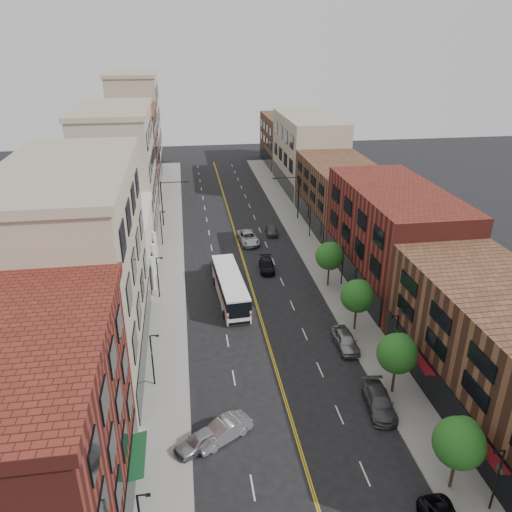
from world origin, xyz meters
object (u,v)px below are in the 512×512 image
car_lane_behind (219,267)px  car_angle_a (200,441)px  city_bus (230,286)px  car_lane_a (267,266)px  car_parked_mid (379,402)px  car_lane_b (248,238)px  car_lane_c (271,230)px  car_parked_far (346,340)px  car_angle_b (223,431)px

car_lane_behind → car_angle_a: bearing=76.0°
city_bus → car_lane_a: size_ratio=2.68×
city_bus → car_parked_mid: city_bus is taller
car_angle_a → car_lane_a: car_angle_a is taller
car_lane_b → car_lane_c: 4.91m
car_parked_far → car_lane_a: size_ratio=1.03×
car_angle_a → car_lane_b: car_lane_b is taller
city_bus → car_lane_b: size_ratio=2.13×
city_bus → car_parked_mid: size_ratio=2.41×
car_parked_mid → car_lane_b: (-5.90, 36.94, 0.06)m
car_angle_b → car_lane_c: size_ratio=1.17×
car_angle_a → car_angle_b: car_angle_b is taller
city_bus → car_lane_c: (8.35, 19.64, -1.13)m
car_angle_a → car_parked_mid: 14.94m
car_angle_a → car_lane_c: bearing=132.5°
car_angle_b → car_parked_far: 16.61m
car_angle_a → car_parked_far: size_ratio=0.84×
car_parked_mid → city_bus: bearing=122.8°
car_angle_a → city_bus: bearing=138.1°
car_lane_behind → car_parked_far: bearing=113.7°
car_lane_b → car_lane_c: (4.00, 2.85, -0.12)m
city_bus → car_lane_behind: 7.60m
car_lane_a → car_angle_b: bearing=-101.6°
car_angle_a → car_lane_behind: car_lane_behind is taller
car_parked_far → car_lane_a: 18.97m
car_angle_a → car_angle_b: 1.93m
city_bus → car_lane_b: bearing=72.1°
car_angle_b → car_lane_c: car_angle_b is taller
car_lane_behind → car_angle_b: bearing=79.3°
car_lane_c → car_angle_b: bearing=-101.5°
car_parked_far → car_angle_a: bearing=-143.4°
city_bus → car_lane_c: size_ratio=3.06×
car_angle_b → car_lane_a: (8.24, 28.70, -0.11)m
car_lane_a → car_parked_mid: bearing=-75.7°
city_bus → car_lane_b: city_bus is taller
car_lane_behind → car_lane_b: car_lane_b is taller
car_angle_b → car_lane_b: (7.10, 38.34, 0.03)m
car_angle_b → car_lane_behind: car_angle_b is taller
car_angle_b → car_lane_b: bearing=138.5°
car_angle_b → car_lane_a: bearing=133.0°
city_bus → car_lane_a: 9.09m
car_parked_mid → car_lane_behind: 29.74m
car_angle_a → car_parked_far: car_parked_far is taller
city_bus → car_angle_b: size_ratio=2.62×
car_lane_b → car_lane_behind: bearing=-123.7°
car_angle_b → car_lane_b: size_ratio=0.81×
car_lane_behind → car_lane_b: 10.56m
car_lane_c → car_lane_a: bearing=-99.3°
car_parked_far → car_lane_c: 30.91m
car_lane_c → car_parked_mid: bearing=-83.7°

